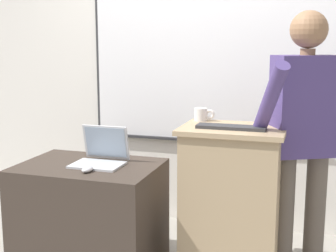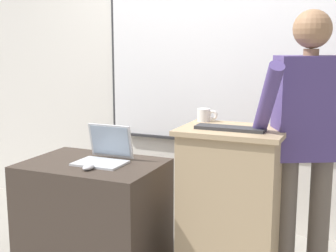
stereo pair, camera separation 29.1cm
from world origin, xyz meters
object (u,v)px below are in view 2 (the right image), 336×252
at_px(computer_mouse_by_laptop, 88,167).
at_px(side_desk, 94,214).
at_px(laptop, 105,152).
at_px(wireless_keyboard, 230,128).
at_px(lectern_podium, 231,207).
at_px(person_presenter, 307,132).
at_px(coffee_mug, 205,115).

bearing_deg(computer_mouse_by_laptop, side_desk, 114.65).
xyz_separation_m(laptop, computer_mouse_by_laptop, (0.01, -0.22, -0.05)).
distance_m(laptop, wireless_keyboard, 0.89).
distance_m(lectern_podium, side_desk, 0.95).
bearing_deg(computer_mouse_by_laptop, person_presenter, 18.83).
relative_size(lectern_podium, person_presenter, 0.59).
bearing_deg(computer_mouse_by_laptop, coffee_mug, 36.07).
xyz_separation_m(computer_mouse_by_laptop, coffee_mug, (0.62, 0.45, 0.31)).
bearing_deg(computer_mouse_by_laptop, laptop, 91.50).
bearing_deg(laptop, lectern_podium, 4.18).
xyz_separation_m(lectern_podium, coffee_mug, (-0.24, 0.17, 0.55)).
height_order(person_presenter, laptop, person_presenter).
xyz_separation_m(side_desk, laptop, (0.07, 0.06, 0.43)).
distance_m(lectern_podium, computer_mouse_by_laptop, 0.94).
relative_size(lectern_podium, side_desk, 1.10).
bearing_deg(lectern_podium, person_presenter, 20.04).
distance_m(side_desk, coffee_mug, 1.02).
bearing_deg(side_desk, lectern_podium, 7.30).
xyz_separation_m(side_desk, coffee_mug, (0.70, 0.29, 0.69)).
relative_size(person_presenter, coffee_mug, 12.47).
bearing_deg(lectern_podium, computer_mouse_by_laptop, -161.76).
relative_size(laptop, wireless_keyboard, 0.79).
bearing_deg(lectern_podium, wireless_keyboard, -92.85).
bearing_deg(wireless_keyboard, lectern_podium, 87.15).
bearing_deg(coffee_mug, wireless_keyboard, -43.91).
bearing_deg(coffee_mug, person_presenter, -1.49).
bearing_deg(coffee_mug, laptop, -159.70).
bearing_deg(coffee_mug, side_desk, -157.50).
distance_m(laptop, coffee_mug, 0.72).
height_order(person_presenter, coffee_mug, person_presenter).
height_order(side_desk, wireless_keyboard, wireless_keyboard).
relative_size(lectern_podium, computer_mouse_by_laptop, 10.09).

